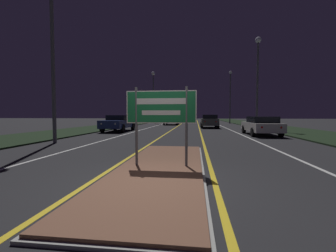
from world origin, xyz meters
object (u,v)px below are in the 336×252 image
streetlight_left_near (52,16)px  car_receding_1 (209,121)px  streetlight_right_near (258,69)px  streetlight_right_far (230,91)px  car_approaching_2 (180,118)px  car_receding_0 (261,125)px  streetlight_left_far (153,87)px  car_approaching_0 (119,123)px  highway_sign (161,111)px  car_approaching_1 (172,119)px

streetlight_left_near → car_receding_1: (8.64, 14.53, -5.56)m
streetlight_left_near → streetlight_right_near: size_ratio=1.16×
streetlight_right_far → car_approaching_2: 14.68m
car_receding_0 → car_receding_1: (-3.09, 8.60, 0.06)m
streetlight_left_far → car_receding_1: bearing=-55.4°
streetlight_right_far → car_receding_1: size_ratio=1.95×
streetlight_left_far → streetlight_right_near: (12.70, -16.29, -0.46)m
car_receding_0 → car_approaching_0: size_ratio=0.97×
highway_sign → streetlight_right_near: 17.29m
streetlight_left_near → streetlight_left_far: (-0.01, 27.06, -0.27)m
car_receding_0 → car_approaching_1: (-8.05, 15.67, 0.06)m
streetlight_left_near → car_approaching_0: 10.04m
highway_sign → car_approaching_2: 42.32m
car_approaching_0 → car_approaching_2: bearing=83.5°
streetlight_right_far → car_receding_1: 13.49m
streetlight_left_near → streetlight_left_far: bearing=90.0°
streetlight_right_near → car_receding_0: (-0.95, -4.83, -4.89)m
streetlight_left_far → car_approaching_0: bearing=-88.6°
streetlight_left_far → car_approaching_0: 19.46m
streetlight_right_near → car_receding_0: 6.94m
streetlight_right_near → car_receding_0: streetlight_right_near is taller
car_receding_0 → car_approaching_0: 11.53m
car_receding_0 → car_approaching_1: car_approaching_1 is taller
car_receding_0 → car_approaching_1: size_ratio=1.02×
car_approaching_0 → streetlight_right_near: bearing=11.2°
streetlight_left_far → car_receding_0: (11.74, -21.13, -5.35)m
highway_sign → car_receding_1: 19.45m
streetlight_left_near → streetlight_right_near: streetlight_left_near is taller
streetlight_left_far → car_approaching_2: 12.27m
streetlight_left_far → car_approaching_2: size_ratio=2.04×
streetlight_right_near → streetlight_left_far: bearing=127.9°
highway_sign → car_approaching_1: 26.48m
car_approaching_1 → streetlight_right_near: bearing=-50.3°
car_approaching_0 → highway_sign: bearing=-66.2°
car_approaching_0 → car_approaching_1: bearing=76.3°
car_receding_1 → streetlight_left_near: bearing=-120.7°
car_approaching_1 → streetlight_left_near: bearing=-99.7°
highway_sign → streetlight_left_far: streetlight_left_far is taller
car_approaching_0 → streetlight_left_near: bearing=-93.1°
streetlight_right_near → streetlight_right_far: bearing=90.2°
streetlight_right_near → car_approaching_0: bearing=-168.8°
car_approaching_1 → car_approaching_2: bearing=89.6°
car_receding_1 → car_approaching_2: car_approaching_2 is taller
car_receding_0 → streetlight_left_far: bearing=119.1°
highway_sign → streetlight_left_far: 32.72m
streetlight_left_near → car_approaching_0: bearing=86.9°
streetlight_right_far → car_receding_0: size_ratio=1.83×
streetlight_left_far → streetlight_right_near: streetlight_left_far is taller
car_approaching_1 → car_approaching_2: (0.11, 15.89, 0.05)m
streetlight_left_far → streetlight_right_far: size_ratio=1.03×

